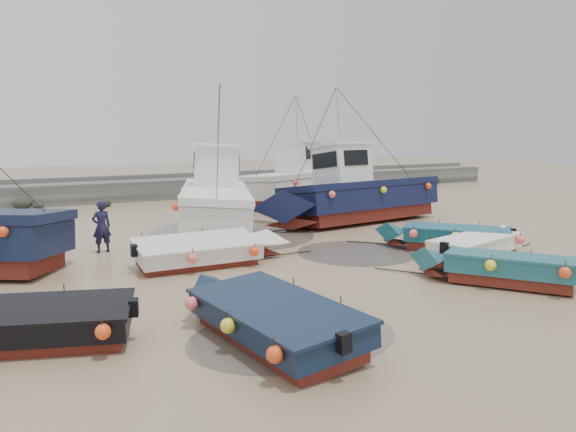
% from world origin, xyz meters
% --- Properties ---
extents(ground, '(120.00, 120.00, 0.00)m').
position_xyz_m(ground, '(0.00, 0.00, 0.00)').
color(ground, tan).
rests_on(ground, ground).
extents(seawall, '(60.00, 4.92, 1.50)m').
position_xyz_m(seawall, '(0.05, 21.99, 0.63)').
color(seawall, slate).
rests_on(seawall, ground).
extents(puddle_a, '(4.52, 4.52, 0.01)m').
position_xyz_m(puddle_a, '(-1.75, -2.92, 0.00)').
color(puddle_a, '#5D5249').
rests_on(puddle_a, ground).
extents(puddle_b, '(4.06, 4.06, 0.01)m').
position_xyz_m(puddle_b, '(4.19, 3.02, 0.00)').
color(puddle_b, '#5D5249').
rests_on(puddle_b, ground).
extents(puddle_d, '(6.65, 6.65, 0.01)m').
position_xyz_m(puddle_d, '(1.89, 8.64, 0.00)').
color(puddle_d, '#5D5249').
rests_on(puddle_d, ground).
extents(dinghy_1, '(2.56, 6.68, 1.43)m').
position_xyz_m(dinghy_1, '(-2.22, -2.66, 0.54)').
color(dinghy_1, maroon).
rests_on(dinghy_1, ground).
extents(dinghy_2, '(3.83, 5.08, 1.43)m').
position_xyz_m(dinghy_2, '(5.23, -2.15, 0.55)').
color(dinghy_2, maroon).
rests_on(dinghy_2, ground).
extents(dinghy_3, '(5.85, 2.35, 1.43)m').
position_xyz_m(dinghy_3, '(7.15, 0.10, 0.55)').
color(dinghy_3, maroon).
rests_on(dinghy_3, ground).
extents(dinghy_4, '(6.07, 3.07, 1.43)m').
position_xyz_m(dinghy_4, '(-6.88, -0.71, 0.54)').
color(dinghy_4, maroon).
rests_on(dinghy_4, ground).
extents(dinghy_5, '(6.23, 2.33, 1.43)m').
position_xyz_m(dinghy_5, '(-0.94, 3.91, 0.54)').
color(dinghy_5, maroon).
rests_on(dinghy_5, ground).
extents(dinghy_6, '(4.41, 4.99, 1.43)m').
position_xyz_m(dinghy_6, '(7.36, 1.89, 0.55)').
color(dinghy_6, maroon).
rests_on(dinghy_6, ground).
extents(cabin_boat_1, '(5.80, 10.73, 6.22)m').
position_xyz_m(cabin_boat_1, '(1.67, 9.91, 1.31)').
color(cabin_boat_1, maroon).
rests_on(cabin_boat_1, ground).
extents(cabin_boat_2, '(11.05, 3.87, 6.22)m').
position_xyz_m(cabin_boat_2, '(7.96, 8.40, 1.31)').
color(cabin_boat_2, maroon).
rests_on(cabin_boat_2, ground).
extents(cabin_boat_3, '(9.71, 6.08, 6.22)m').
position_xyz_m(cabin_boat_3, '(9.09, 15.44, 1.34)').
color(cabin_boat_3, maroon).
rests_on(cabin_boat_3, ground).
extents(person, '(0.72, 0.53, 1.83)m').
position_xyz_m(person, '(-3.51, 7.43, 0.00)').
color(person, '#171734').
rests_on(person, ground).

